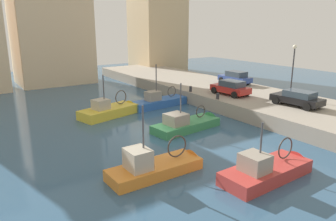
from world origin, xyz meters
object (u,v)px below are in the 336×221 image
(parked_car_black, at_px, (298,98))
(fishing_boat_red, at_px, (270,175))
(fishing_boat_orange, at_px, (160,170))
(quay_streetlamp, at_px, (293,63))
(mooring_bollard_south, at_px, (218,96))
(fishing_boat_green, at_px, (190,127))
(fishing_boat_blue, at_px, (162,105))
(parked_car_blue, at_px, (235,77))
(mooring_bollard_mid, at_px, (191,89))
(parked_car_red, at_px, (231,87))
(fishing_boat_yellow, at_px, (112,114))

(parked_car_black, bearing_deg, fishing_boat_red, -150.68)
(fishing_boat_red, bearing_deg, fishing_boat_orange, 141.99)
(quay_streetlamp, bearing_deg, mooring_bollard_south, 148.46)
(fishing_boat_green, distance_m, mooring_bollard_south, 5.73)
(fishing_boat_green, bearing_deg, fishing_boat_orange, -138.94)
(fishing_boat_blue, bearing_deg, parked_car_blue, -0.10)
(fishing_boat_green, distance_m, parked_car_blue, 13.97)
(fishing_boat_blue, xyz_separation_m, mooring_bollard_mid, (3.00, -0.71, 1.36))
(fishing_boat_green, height_order, parked_car_red, fishing_boat_green)
(fishing_boat_yellow, relative_size, mooring_bollard_south, 11.40)
(fishing_boat_orange, bearing_deg, quay_streetlamp, 14.04)
(mooring_bollard_mid, relative_size, quay_streetlamp, 0.11)
(parked_car_red, height_order, mooring_bollard_south, parked_car_red)
(fishing_boat_orange, relative_size, fishing_boat_green, 0.92)
(fishing_boat_blue, relative_size, parked_car_red, 1.71)
(quay_streetlamp, bearing_deg, fishing_boat_yellow, 151.09)
(mooring_bollard_mid, bearing_deg, fishing_boat_orange, -133.37)
(fishing_boat_yellow, bearing_deg, fishing_boat_green, -63.05)
(mooring_bollard_south, relative_size, quay_streetlamp, 0.11)
(parked_car_blue, height_order, parked_car_black, parked_car_blue)
(parked_car_blue, xyz_separation_m, parked_car_red, (-4.57, -3.99, -0.01))
(fishing_boat_red, relative_size, mooring_bollard_mid, 11.21)
(fishing_boat_red, bearing_deg, quay_streetlamp, 32.81)
(fishing_boat_green, height_order, fishing_boat_blue, fishing_boat_blue)
(fishing_boat_yellow, distance_m, mooring_bollard_mid, 8.55)
(parked_car_black, bearing_deg, mooring_bollard_south, 124.76)
(fishing_boat_orange, distance_m, parked_car_blue, 21.77)
(fishing_boat_blue, bearing_deg, mooring_bollard_south, -57.49)
(fishing_boat_yellow, relative_size, parked_car_black, 1.48)
(fishing_boat_blue, relative_size, quay_streetlamp, 1.39)
(fishing_boat_red, height_order, parked_car_black, fishing_boat_red)
(fishing_boat_yellow, relative_size, mooring_bollard_mid, 11.40)
(parked_car_blue, relative_size, parked_car_black, 0.92)
(fishing_boat_yellow, distance_m, parked_car_red, 11.46)
(fishing_boat_yellow, xyz_separation_m, mooring_bollard_south, (8.43, -4.31, 1.37))
(fishing_boat_red, bearing_deg, parked_car_red, 53.97)
(fishing_boat_red, distance_m, mooring_bollard_south, 12.98)
(fishing_boat_red, bearing_deg, fishing_boat_green, 81.14)
(fishing_boat_red, relative_size, parked_car_red, 1.57)
(fishing_boat_red, relative_size, parked_car_black, 1.46)
(parked_car_blue, relative_size, mooring_bollard_south, 7.09)
(fishing_boat_green, xyz_separation_m, parked_car_red, (7.31, 3.13, 1.78))
(parked_car_black, bearing_deg, mooring_bollard_mid, 111.89)
(fishing_boat_orange, distance_m, parked_car_black, 15.05)
(fishing_boat_green, height_order, mooring_bollard_mid, fishing_boat_green)
(fishing_boat_green, relative_size, parked_car_red, 1.66)
(mooring_bollard_mid, distance_m, quay_streetlamp, 9.83)
(mooring_bollard_south, xyz_separation_m, quay_streetlamp, (5.65, -3.47, 2.98))
(parked_car_red, bearing_deg, parked_car_black, -76.25)
(parked_car_black, bearing_deg, fishing_boat_blue, 123.74)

